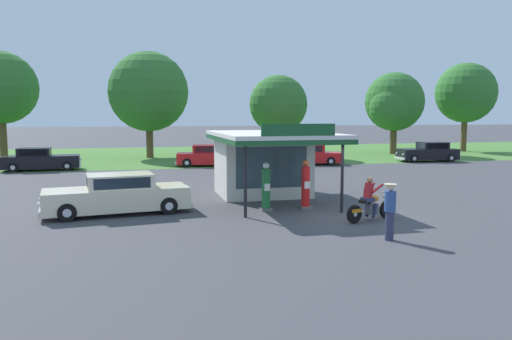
# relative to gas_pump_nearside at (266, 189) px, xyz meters

# --- Properties ---
(ground_plane) EXTENTS (300.00, 300.00, 0.00)m
(ground_plane) POSITION_rel_gas_pump_nearside_xyz_m (2.63, -1.81, -0.87)
(ground_plane) COLOR #424247
(grass_verge_strip) EXTENTS (120.00, 24.00, 0.01)m
(grass_verge_strip) POSITION_rel_gas_pump_nearside_xyz_m (2.63, 28.19, -0.87)
(grass_verge_strip) COLOR #477A33
(grass_verge_strip) RESTS_ON ground
(service_station_kiosk) EXTENTS (4.71, 7.25, 3.43)m
(service_station_kiosk) POSITION_rel_gas_pump_nearside_xyz_m (0.82, 3.38, 0.87)
(service_station_kiosk) COLOR silver
(service_station_kiosk) RESTS_ON ground
(gas_pump_nearside) EXTENTS (0.44, 0.44, 1.91)m
(gas_pump_nearside) POSITION_rel_gas_pump_nearside_xyz_m (0.00, 0.00, 0.00)
(gas_pump_nearside) COLOR slate
(gas_pump_nearside) RESTS_ON ground
(gas_pump_offside) EXTENTS (0.44, 0.44, 1.97)m
(gas_pump_offside) POSITION_rel_gas_pump_nearside_xyz_m (1.64, 0.00, 0.03)
(gas_pump_offside) COLOR slate
(gas_pump_offside) RESTS_ON ground
(motorcycle_with_rider) EXTENTS (2.16, 0.96, 1.58)m
(motorcycle_with_rider) POSITION_rel_gas_pump_nearside_xyz_m (3.11, -2.71, -0.22)
(motorcycle_with_rider) COLOR black
(motorcycle_with_rider) RESTS_ON ground
(featured_classic_sedan) EXTENTS (5.66, 2.54, 1.52)m
(featured_classic_sedan) POSITION_rel_gas_pump_nearside_xyz_m (-5.66, 0.74, -0.16)
(featured_classic_sedan) COLOR beige
(featured_classic_sedan) RESTS_ON ground
(parked_car_second_row_spare) EXTENTS (4.99, 2.46, 1.57)m
(parked_car_second_row_spare) POSITION_rel_gas_pump_nearside_xyz_m (0.28, 17.54, -0.16)
(parked_car_second_row_spare) COLOR red
(parked_car_second_row_spare) RESTS_ON ground
(parked_car_back_row_centre_left) EXTENTS (5.74, 3.12, 1.54)m
(parked_car_back_row_centre_left) POSITION_rel_gas_pump_nearside_xyz_m (7.69, 16.92, -0.17)
(parked_car_back_row_centre_left) COLOR red
(parked_car_back_row_centre_left) RESTS_ON ground
(parked_car_back_row_centre) EXTENTS (4.98, 2.24, 1.56)m
(parked_car_back_row_centre) POSITION_rel_gas_pump_nearside_xyz_m (18.17, 16.94, -0.15)
(parked_car_back_row_centre) COLOR black
(parked_car_back_row_centre) RESTS_ON ground
(parked_car_back_row_far_left) EXTENTS (5.16, 2.10, 1.54)m
(parked_car_back_row_far_left) POSITION_rel_gas_pump_nearside_xyz_m (-11.21, 17.32, -0.16)
(parked_car_back_row_far_left) COLOR black
(parked_car_back_row_far_left) RESTS_ON ground
(bystander_leaning_by_kiosk) EXTENTS (0.38, 0.38, 1.73)m
(bystander_leaning_by_kiosk) POSITION_rel_gas_pump_nearside_xyz_m (2.40, -5.38, 0.06)
(bystander_leaning_by_kiosk) COLOR #2D3351
(bystander_leaning_by_kiosk) RESTS_ON ground
(tree_oak_far_left) EXTENTS (5.15, 5.15, 7.27)m
(tree_oak_far_left) POSITION_rel_gas_pump_nearside_xyz_m (7.45, 24.01, 3.73)
(tree_oak_far_left) COLOR brown
(tree_oak_far_left) RESTS_ON ground
(tree_oak_right) EXTENTS (5.68, 5.68, 7.81)m
(tree_oak_right) POSITION_rel_gas_pump_nearside_xyz_m (19.08, 24.40, 3.97)
(tree_oak_right) COLOR brown
(tree_oak_right) RESTS_ON ground
(tree_oak_centre) EXTENTS (6.93, 6.93, 9.24)m
(tree_oak_centre) POSITION_rel_gas_pump_nearside_xyz_m (-3.78, 25.94, 4.80)
(tree_oak_centre) COLOR brown
(tree_oak_centre) RESTS_ON ground
(tree_oak_far_right) EXTENTS (6.08, 6.08, 9.04)m
(tree_oak_far_right) POSITION_rel_gas_pump_nearside_xyz_m (28.12, 25.98, 5.01)
(tree_oak_far_right) COLOR brown
(tree_oak_far_right) RESTS_ON ground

